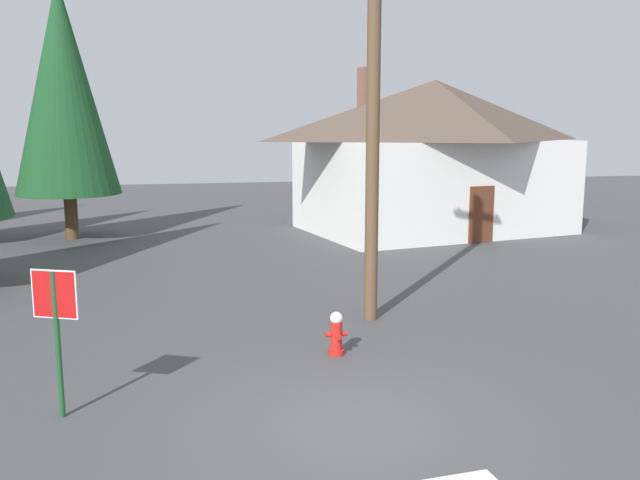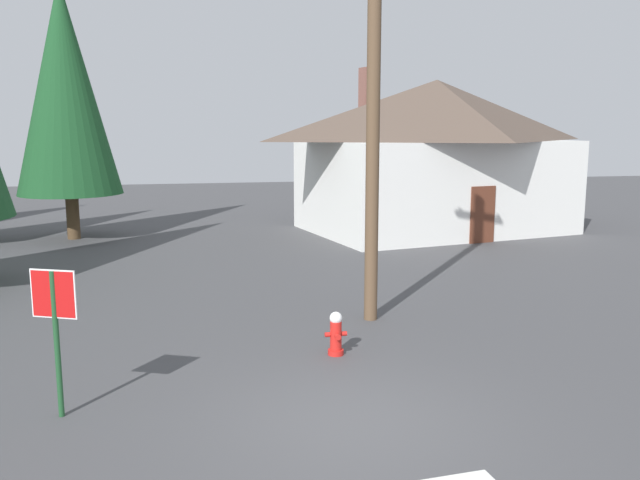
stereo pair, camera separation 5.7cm
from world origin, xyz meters
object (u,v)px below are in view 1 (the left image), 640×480
Objects in this scene: fire_hydrant at (336,334)px; pine_tree_mid_left at (63,88)px; house at (434,153)px; stop_sign_near at (56,314)px; utility_pole at (373,84)px.

fire_hydrant is 16.37m from pine_tree_mid_left.
pine_tree_mid_left reaches higher than house.
pine_tree_mid_left is at bearing 97.62° from stop_sign_near.
house is 1.23× the size of pine_tree_mid_left.
utility_pole is at bearing 33.81° from stop_sign_near.
fire_hydrant is 0.09× the size of pine_tree_mid_left.
pine_tree_mid_left is at bearing 122.70° from utility_pole.
stop_sign_near is 7.60m from utility_pole.
fire_hydrant is at bearing -121.14° from utility_pole.
stop_sign_near is 16.49m from pine_tree_mid_left.
stop_sign_near reaches higher than fire_hydrant.
stop_sign_near is at bearing -146.19° from utility_pole.
utility_pole is at bearing -57.30° from pine_tree_mid_left.
utility_pole is 14.40m from pine_tree_mid_left.
fire_hydrant is 15.40m from house.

